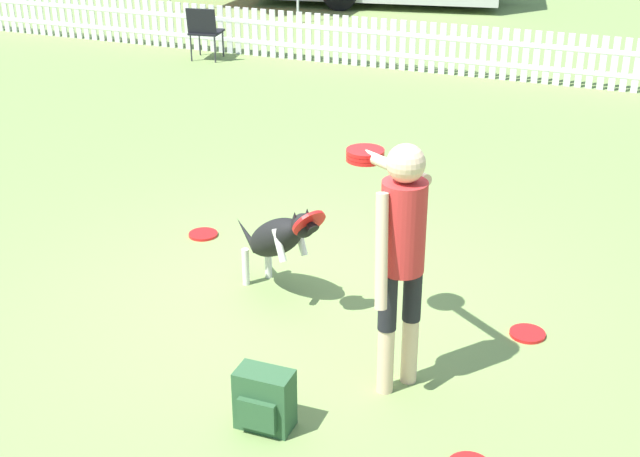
{
  "coord_description": "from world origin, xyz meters",
  "views": [
    {
      "loc": [
        2.36,
        -5.52,
        3.41
      ],
      "look_at": [
        0.33,
        -0.29,
        0.8
      ],
      "focal_mm": 50.0,
      "sensor_mm": 36.0,
      "label": 1
    }
  ],
  "objects_px": {
    "leaping_dog": "(278,237)",
    "frisbee_midfield": "(203,234)",
    "folding_chair_blue_left": "(204,29)",
    "frisbee_near_handler": "(527,334)",
    "backpack_on_grass": "(264,400)",
    "handler_person": "(399,237)"
  },
  "relations": [
    {
      "from": "handler_person",
      "to": "leaping_dog",
      "type": "xyz_separation_m",
      "value": [
        -1.16,
        0.77,
        -0.54
      ]
    },
    {
      "from": "handler_person",
      "to": "frisbee_midfield",
      "type": "bearing_deg",
      "value": 89.44
    },
    {
      "from": "frisbee_midfield",
      "to": "folding_chair_blue_left",
      "type": "xyz_separation_m",
      "value": [
        -2.93,
        5.59,
        0.47
      ]
    },
    {
      "from": "frisbee_near_handler",
      "to": "folding_chair_blue_left",
      "type": "distance_m",
      "value": 8.6
    },
    {
      "from": "frisbee_near_handler",
      "to": "backpack_on_grass",
      "type": "xyz_separation_m",
      "value": [
        -1.33,
        -1.65,
        0.18
      ]
    },
    {
      "from": "frisbee_near_handler",
      "to": "backpack_on_grass",
      "type": "height_order",
      "value": "backpack_on_grass"
    },
    {
      "from": "handler_person",
      "to": "frisbee_midfield",
      "type": "xyz_separation_m",
      "value": [
        -2.24,
        1.54,
        -1.05
      ]
    },
    {
      "from": "leaping_dog",
      "to": "frisbee_midfield",
      "type": "distance_m",
      "value": 1.42
    },
    {
      "from": "leaping_dog",
      "to": "frisbee_midfield",
      "type": "height_order",
      "value": "leaping_dog"
    },
    {
      "from": "handler_person",
      "to": "frisbee_midfield",
      "type": "relative_size",
      "value": 6.51
    },
    {
      "from": "folding_chair_blue_left",
      "to": "frisbee_midfield",
      "type": "bearing_deg",
      "value": 109.19
    },
    {
      "from": "backpack_on_grass",
      "to": "frisbee_near_handler",
      "type": "bearing_deg",
      "value": 51.16
    },
    {
      "from": "leaping_dog",
      "to": "backpack_on_grass",
      "type": "xyz_separation_m",
      "value": [
        0.57,
        -1.52,
        -0.32
      ]
    },
    {
      "from": "handler_person",
      "to": "backpack_on_grass",
      "type": "relative_size",
      "value": 4.29
    },
    {
      "from": "frisbee_near_handler",
      "to": "backpack_on_grass",
      "type": "relative_size",
      "value": 0.66
    },
    {
      "from": "leaping_dog",
      "to": "frisbee_midfield",
      "type": "xyz_separation_m",
      "value": [
        -1.08,
        0.78,
        -0.5
      ]
    },
    {
      "from": "handler_person",
      "to": "folding_chair_blue_left",
      "type": "relative_size",
      "value": 2.08
    },
    {
      "from": "leaping_dog",
      "to": "frisbee_near_handler",
      "type": "relative_size",
      "value": 4.03
    },
    {
      "from": "backpack_on_grass",
      "to": "handler_person",
      "type": "bearing_deg",
      "value": 51.56
    },
    {
      "from": "folding_chair_blue_left",
      "to": "frisbee_near_handler",
      "type": "bearing_deg",
      "value": 124.98
    },
    {
      "from": "handler_person",
      "to": "leaping_dog",
      "type": "relative_size",
      "value": 1.61
    },
    {
      "from": "leaping_dog",
      "to": "folding_chair_blue_left",
      "type": "distance_m",
      "value": 7.53
    }
  ]
}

